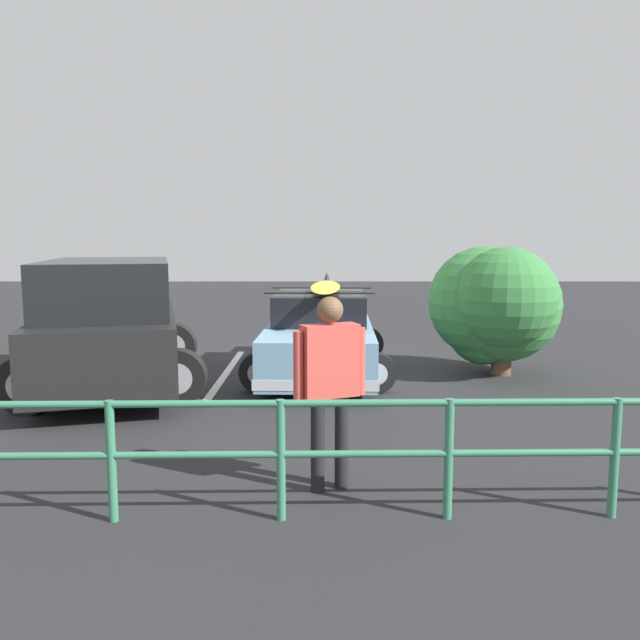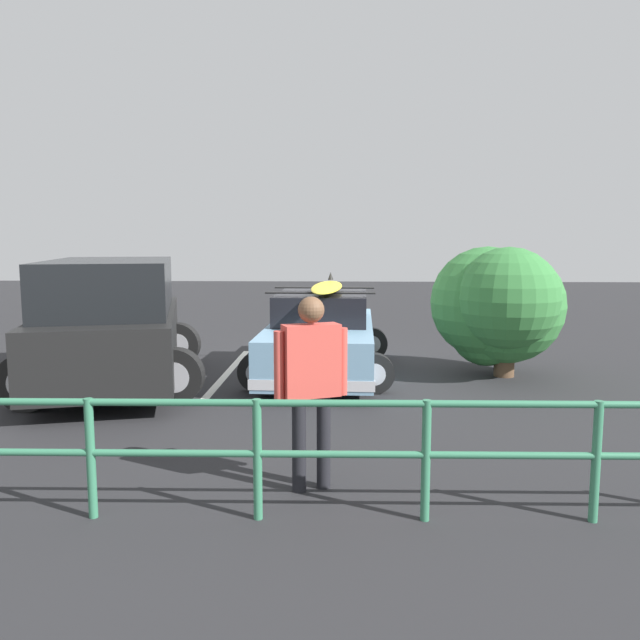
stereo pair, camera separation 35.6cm
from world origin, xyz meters
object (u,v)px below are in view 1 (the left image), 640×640
Objects in this scene: sedan_car at (320,335)px; bush_near_left at (496,306)px; suv_car at (111,323)px; person_bystander at (330,375)px.

bush_near_left is (-2.80, 0.14, 0.49)m from sedan_car.
bush_near_left is at bearing -172.07° from suv_car.
suv_car is 2.11× the size of bush_near_left.
suv_car reaches higher than person_bystander.
person_bystander is (-3.15, 3.83, 0.06)m from suv_car.
bush_near_left is at bearing -120.25° from person_bystander.
person_bystander is at bearing 59.75° from bush_near_left.
bush_near_left reaches higher than person_bystander.
suv_car is 2.74× the size of person_bystander.
person_bystander is 5.38m from bush_near_left.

